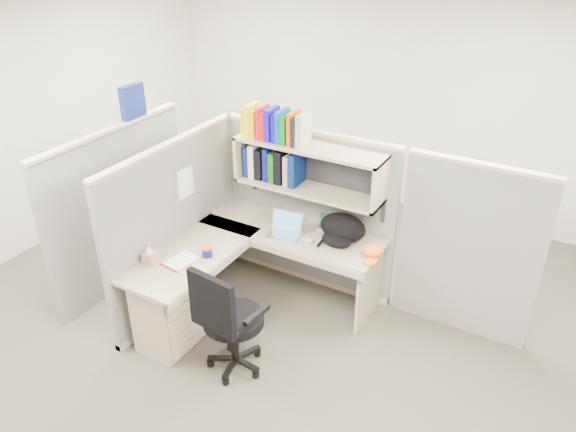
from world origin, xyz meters
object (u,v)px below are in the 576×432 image
Objects in this scene: laptop at (284,226)px; snack_canister at (207,251)px; desk at (203,290)px; backpack at (340,230)px; task_chair at (231,335)px.

laptop reaches higher than snack_canister.
snack_canister reaches higher than desk.
backpack reaches higher than desk.
backpack is (0.88, 0.90, 0.42)m from desk.
snack_canister is 0.09× the size of task_chair.
desk is 1.68× the size of task_chair.
desk is 1.33m from backpack.
desk is 18.39× the size of snack_canister.
backpack is at bearing 41.18° from snack_canister.
task_chair is (-0.38, -1.20, -0.49)m from backpack.
laptop is 1.14m from task_chair.
laptop is at bearing 95.96° from task_chair.
desk is at bearing -121.00° from backpack.
desk is 0.59m from task_chair.
laptop is 3.10× the size of snack_canister.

